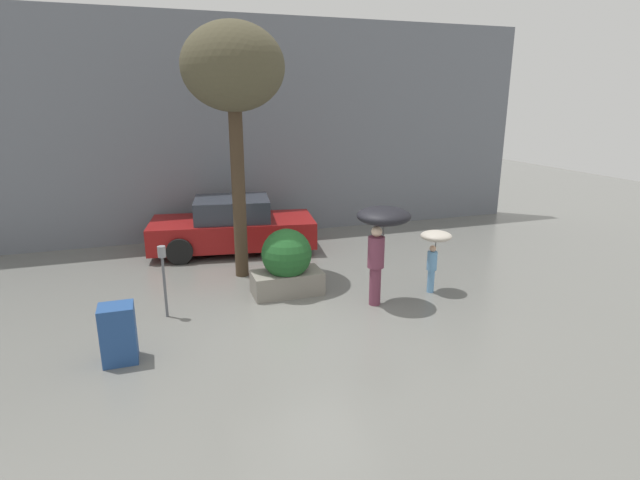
{
  "coord_description": "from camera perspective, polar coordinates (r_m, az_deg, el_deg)",
  "views": [
    {
      "loc": [
        -2.21,
        -7.67,
        3.82
      ],
      "look_at": [
        0.92,
        1.6,
        1.05
      ],
      "focal_mm": 28.0,
      "sensor_mm": 36.0,
      "label": 1
    }
  ],
  "objects": [
    {
      "name": "person_adult",
      "position": [
        9.34,
        7.08,
        1.46
      ],
      "size": [
        1.01,
        1.01,
        1.9
      ],
      "rotation": [
        0.0,
        0.0,
        0.1
      ],
      "color": "brown",
      "rests_on": "ground"
    },
    {
      "name": "person_child",
      "position": [
        10.29,
        13.01,
        -0.45
      ],
      "size": [
        0.63,
        0.63,
        1.28
      ],
      "rotation": [
        0.0,
        0.0,
        0.42
      ],
      "color": "#669ED1",
      "rests_on": "ground"
    },
    {
      "name": "street_tree",
      "position": [
        10.76,
        -9.89,
        18.41
      ],
      "size": [
        2.09,
        2.09,
        5.34
      ],
      "color": "#423323",
      "rests_on": "ground"
    },
    {
      "name": "parked_car_near",
      "position": [
        13.1,
        -9.92,
        1.5
      ],
      "size": [
        4.35,
        2.48,
        1.39
      ],
      "rotation": [
        0.0,
        0.0,
        1.42
      ],
      "color": "maroon",
      "rests_on": "ground"
    },
    {
      "name": "newspaper_box",
      "position": [
        8.14,
        -22.05,
        -9.91
      ],
      "size": [
        0.5,
        0.44,
        0.9
      ],
      "color": "navy",
      "rests_on": "ground"
    },
    {
      "name": "ground_plane",
      "position": [
        8.85,
        -2.36,
        -9.78
      ],
      "size": [
        40.0,
        40.0,
        0.0
      ],
      "primitive_type": "plane",
      "color": "slate"
    },
    {
      "name": "planter_box",
      "position": [
        10.03,
        -3.82,
        -2.64
      ],
      "size": [
        1.4,
        1.01,
        1.35
      ],
      "color": "gray",
      "rests_on": "ground"
    },
    {
      "name": "building_facade",
      "position": [
        14.37,
        -10.0,
        12.3
      ],
      "size": [
        18.0,
        0.3,
        6.0
      ],
      "color": "slate",
      "rests_on": "ground"
    },
    {
      "name": "parking_meter",
      "position": [
        9.27,
        -17.51,
        -2.95
      ],
      "size": [
        0.14,
        0.14,
        1.34
      ],
      "color": "#595B60",
      "rests_on": "ground"
    }
  ]
}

